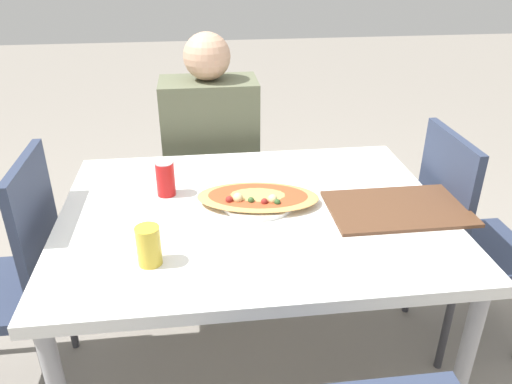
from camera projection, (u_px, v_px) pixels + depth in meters
ground_plane at (254, 365)px, 2.03m from camera, size 14.00×14.00×0.00m
dining_table at (253, 225)px, 1.72m from camera, size 1.30×1.00×0.73m
chair_far_seated at (211, 167)px, 2.51m from camera, size 0.40×0.40×0.93m
chair_side_left at (14, 273)px, 1.72m from camera, size 0.40×0.40×0.93m
chair_side_right at (463, 235)px, 1.94m from camera, size 0.40×0.40×0.93m
person_seated at (211, 140)px, 2.32m from camera, size 0.44×0.28×1.19m
pizza_main at (258, 198)px, 1.72m from camera, size 0.45×0.29×0.06m
soda_can at (165, 179)px, 1.76m from camera, size 0.07×0.07×0.12m
drink_glass at (149, 246)px, 1.39m from camera, size 0.07×0.07×0.12m
serving_tray at (398, 208)px, 1.69m from camera, size 0.47×0.29×0.01m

